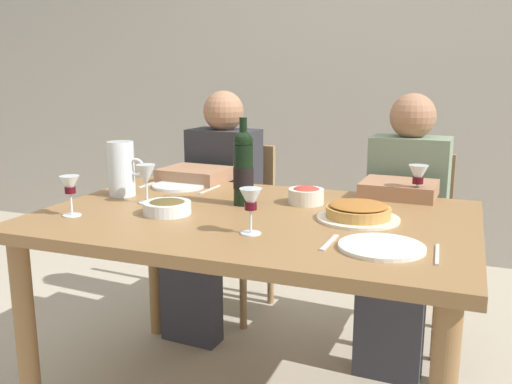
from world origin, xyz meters
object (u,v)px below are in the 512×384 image
Objects in this scene: wine_glass_centre at (70,187)px; dinner_plate_right_setting at (382,247)px; baked_tart at (358,212)px; chair_right at (409,233)px; water_pitcher at (122,172)px; wine_glass_right_diner at (146,176)px; wine_glass_left_diner at (251,202)px; olive_bowl at (167,207)px; dining_table at (254,239)px; dinner_plate_left_setting at (178,186)px; chair_left at (235,216)px; diner_right at (403,221)px; salad_bowl at (306,195)px; diner_left at (214,204)px; wine_glass_spare at (418,176)px; wine_bottle at (243,168)px.

dinner_plate_right_setting is at bearing 0.56° from wine_glass_centre.
chair_right is (0.10, 0.82, -0.29)m from baked_tart.
water_pitcher reaches higher than wine_glass_right_diner.
olive_bowl is at bearing 161.24° from wine_glass_left_diner.
chair_right is (-0.02, 1.11, -0.27)m from dinner_plate_right_setting.
dinner_plate_left_setting reaches higher than dining_table.
dinner_plate_left_setting is at bearing 149.87° from dinner_plate_right_setting.
chair_left is at bearing 129.84° from dinner_plate_right_setting.
wine_glass_left_diner is at bearing -24.78° from wine_glass_right_diner.
wine_glass_right_diner is 1.12m from diner_right.
dining_table is 0.54m from dinner_plate_right_setting.
salad_bowl reaches higher than dinner_plate_right_setting.
water_pitcher is at bearing 148.32° from olive_bowl.
baked_tart is at bearing 148.51° from diner_left.
water_pitcher is at bearing -119.98° from dinner_plate_left_setting.
dining_table is at bearing 129.99° from diner_left.
wine_glass_right_diner is (-0.80, -0.04, 0.08)m from baked_tart.
wine_glass_left_diner is at bearing -96.19° from salad_bowl.
water_pitcher is 1.56× the size of wine_glass_centre.
diner_right reaches higher than salad_bowl.
dining_table is 0.58m from dinner_plate_left_setting.
chair_left is (-0.92, 1.10, -0.27)m from dinner_plate_right_setting.
water_pitcher is 0.61m from diner_left.
water_pitcher is 0.79× the size of baked_tart.
wine_glass_right_diner reaches higher than wine_glass_spare.
dinner_plate_right_setting reaches higher than dining_table.
diner_left reaches higher than wine_glass_left_diner.
dinner_plate_right_setting is at bearing -26.60° from dining_table.
wine_bottle reaches higher than dinner_plate_right_setting.
dining_table is 0.27m from wine_bottle.
wine_glass_centre reaches higher than olive_bowl.
dinner_plate_left_setting is at bearing 96.19° from wine_glass_right_diner.
wine_bottle is 2.32× the size of wine_glass_centre.
dining_table is 10.47× the size of wine_glass_left_diner.
wine_glass_left_diner is (-0.05, -0.45, 0.07)m from salad_bowl.
wine_glass_left_diner is 1.22m from chair_right.
wine_bottle is at bearing 115.50° from wine_glass_left_diner.
chair_right is 0.75× the size of diner_right.
dining_table is 10.65× the size of wine_glass_centre.
baked_tart is (0.44, -0.07, -0.11)m from wine_bottle.
water_pitcher reaches higher than salad_bowl.
diner_right is at bearing 52.72° from salad_bowl.
wine_glass_left_diner is 1.04m from diner_left.
water_pitcher is at bearing -176.77° from wine_bottle.
wine_glass_right_diner is at bearing 46.30° from chair_right.
diner_right is (0.89, 0.63, -0.25)m from wine_glass_right_diner.
olive_bowl is 0.46m from dinner_plate_left_setting.
dinner_plate_left_setting is (-0.55, 0.54, -0.10)m from wine_glass_left_diner.
dinner_plate_right_setting is (0.12, -0.29, -0.02)m from baked_tart.
wine_glass_spare is at bearing 64.22° from baked_tart.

